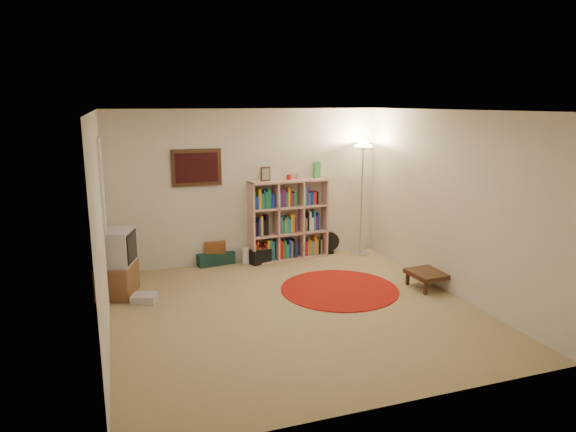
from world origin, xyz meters
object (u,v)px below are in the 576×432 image
object	(u,v)px
suitcase	(214,257)
side_table	(429,274)
bookshelf	(287,221)
floor_fan	(330,243)
tv_stand	(117,264)
floor_lamp	(363,162)

from	to	relation	value
suitcase	side_table	size ratio (longest dim) A/B	1.18
bookshelf	floor_fan	size ratio (longest dim) A/B	4.21
tv_stand	suitcase	distance (m)	1.85
tv_stand	suitcase	xyz separation A→B (m)	(1.52, 1.00, -0.35)
floor_lamp	side_table	distance (m)	2.30
floor_fan	suitcase	xyz separation A→B (m)	(-2.02, 0.11, -0.09)
floor_lamp	floor_fan	size ratio (longest dim) A/B	5.07
side_table	tv_stand	bearing A→B (deg)	164.87
tv_stand	suitcase	bearing A→B (deg)	50.37
bookshelf	floor_fan	distance (m)	0.92
side_table	floor_lamp	bearing A→B (deg)	95.71
bookshelf	suitcase	xyz separation A→B (m)	(-1.22, 0.13, -0.55)
suitcase	side_table	bearing A→B (deg)	-46.80
floor_fan	side_table	size ratio (longest dim) A/B	0.69
floor_fan	floor_lamp	bearing A→B (deg)	-18.11
bookshelf	floor_lamp	world-z (taller)	floor_lamp
floor_fan	side_table	world-z (taller)	floor_fan
floor_lamp	suitcase	xyz separation A→B (m)	(-2.51, 0.33, -1.52)
suitcase	side_table	distance (m)	3.44
bookshelf	floor_lamp	size ratio (longest dim) A/B	0.83
suitcase	side_table	world-z (taller)	side_table
floor_lamp	bookshelf	bearing A→B (deg)	171.04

